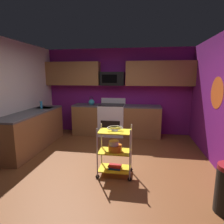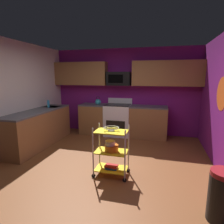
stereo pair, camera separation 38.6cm
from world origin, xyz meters
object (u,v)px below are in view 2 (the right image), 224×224
object	(u,v)px
kettle	(98,102)
trash_can	(223,197)
microwave	(119,79)
mixing_bowl_large	(111,148)
fruit_bowl	(111,128)
oven_range	(118,119)
dish_soap_bottle	(48,104)
book_stack	(111,167)
rolling_cart	(111,151)
mixing_bowl_small	(110,143)

from	to	relation	value
kettle	trash_can	size ratio (longest dim) A/B	0.40
microwave	mixing_bowl_large	bearing A→B (deg)	-80.15
microwave	fruit_bowl	size ratio (longest dim) A/B	2.57
oven_range	microwave	bearing A→B (deg)	90.26
oven_range	trash_can	size ratio (longest dim) A/B	1.67
fruit_bowl	dish_soap_bottle	world-z (taller)	dish_soap_bottle
trash_can	book_stack	bearing A→B (deg)	155.44
kettle	dish_soap_bottle	distance (m)	1.46
microwave	mixing_bowl_large	world-z (taller)	microwave
rolling_cart	trash_can	bearing A→B (deg)	-24.56
mixing_bowl_large	book_stack	distance (m)	0.36
dish_soap_bottle	microwave	bearing A→B (deg)	29.48
fruit_bowl	trash_can	size ratio (longest dim) A/B	0.41
mixing_bowl_small	dish_soap_bottle	bearing A→B (deg)	145.19
microwave	rolling_cart	xyz separation A→B (m)	(0.43, -2.51, -1.25)
rolling_cart	kettle	world-z (taller)	kettle
book_stack	dish_soap_bottle	xyz separation A→B (m)	(-2.21, 1.51, 0.86)
mixing_bowl_large	microwave	bearing A→B (deg)	99.85
oven_range	rolling_cart	distance (m)	2.44
book_stack	dish_soap_bottle	bearing A→B (deg)	145.76
fruit_bowl	dish_soap_bottle	distance (m)	2.68
mixing_bowl_small	dish_soap_bottle	size ratio (longest dim) A/B	0.91
fruit_bowl	dish_soap_bottle	bearing A→B (deg)	145.76
oven_range	dish_soap_bottle	size ratio (longest dim) A/B	5.50
rolling_cart	microwave	bearing A→B (deg)	99.77
mixing_bowl_large	mixing_bowl_small	distance (m)	0.10
mixing_bowl_small	mixing_bowl_large	bearing A→B (deg)	48.13
book_stack	trash_can	distance (m)	1.77
trash_can	mixing_bowl_large	bearing A→B (deg)	155.39
mixing_bowl_large	trash_can	bearing A→B (deg)	-24.61
dish_soap_bottle	kettle	bearing A→B (deg)	37.99
mixing_bowl_small	book_stack	distance (m)	0.46
fruit_bowl	mixing_bowl_large	size ratio (longest dim) A/B	1.08
mixing_bowl_large	book_stack	bearing A→B (deg)	180.00
oven_range	mixing_bowl_large	xyz separation A→B (m)	(0.44, -2.41, 0.04)
dish_soap_bottle	oven_range	bearing A→B (deg)	26.86
mixing_bowl_small	book_stack	size ratio (longest dim) A/B	0.76
oven_range	kettle	xyz separation A→B (m)	(-0.63, -0.00, 0.52)
rolling_cart	dish_soap_bottle	bearing A→B (deg)	145.76
fruit_bowl	oven_range	bearing A→B (deg)	100.18
oven_range	rolling_cart	xyz separation A→B (m)	(0.43, -2.41, -0.03)
microwave	fruit_bowl	distance (m)	2.68
oven_range	kettle	bearing A→B (deg)	-179.65
mixing_bowl_small	dish_soap_bottle	world-z (taller)	dish_soap_bottle
rolling_cart	mixing_bowl_large	distance (m)	0.07
mixing_bowl_small	book_stack	bearing A→B (deg)	53.74
microwave	kettle	bearing A→B (deg)	-170.23
microwave	book_stack	distance (m)	2.98
rolling_cart	mixing_bowl_small	distance (m)	0.17
kettle	trash_can	bearing A→B (deg)	-49.62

